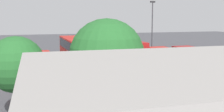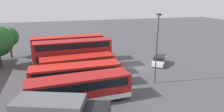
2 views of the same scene
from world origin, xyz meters
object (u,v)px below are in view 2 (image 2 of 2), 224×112
Objects in this scene: bus_double_decker_fifth at (69,48)px; lamp_post_tall at (157,45)px; bus_single_deck_second at (76,75)px; bus_single_deck_sixth at (65,48)px; bus_single_deck_near_end at (80,88)px; car_hatchback_silver at (159,60)px; bus_double_decker_fourth at (73,54)px; bus_single_deck_third at (78,65)px.

bus_double_decker_fifth is 1.33× the size of lamp_post_tall.
bus_single_deck_second and bus_single_deck_sixth have the same top height.
bus_single_deck_near_end is 3.90m from bus_single_deck_second.
lamp_post_tall is (-6.76, 4.40, 4.50)m from car_hatchback_silver.
bus_double_decker_fifth is at bearing 69.00° from car_hatchback_silver.
bus_double_decker_fifth is at bearing 6.77° from bus_double_decker_fourth.
bus_single_deck_third is at bearing 60.59° from lamp_post_tall.
car_hatchback_silver is (5.17, -14.40, -0.92)m from bus_single_deck_second.
bus_single_deck_second is at bearing 176.32° from bus_double_decker_fourth.
bus_double_decker_fourth is 14.18m from car_hatchback_silver.
bus_single_deck_near_end is at bearing 179.97° from bus_double_decker_fifth.
bus_double_decker_fifth reaches higher than bus_single_deck_second.
car_hatchback_silver is 0.50× the size of lamp_post_tall.
bus_single_deck_second is (3.90, -0.01, 0.00)m from bus_single_deck_near_end.
bus_double_decker_fifth reaches higher than car_hatchback_silver.
bus_double_decker_fifth is 16.08m from lamp_post_tall.
bus_double_decker_fifth reaches higher than bus_single_deck_third.
bus_single_deck_sixth is at bearing 57.63° from car_hatchback_silver.
bus_double_decker_fourth reaches higher than bus_single_deck_near_end.
bus_single_deck_near_end and bus_single_deck_second have the same top height.
bus_double_decker_fourth is at bearing 82.77° from car_hatchback_silver.
bus_single_deck_third and bus_single_deck_sixth have the same top height.
bus_single_deck_second reaches higher than car_hatchback_silver.
bus_single_deck_sixth is (18.42, 0.33, 0.00)m from bus_single_deck_near_end.
bus_single_deck_third is at bearing -175.15° from bus_double_decker_fourth.
bus_single_deck_near_end is 0.95× the size of bus_single_deck_sixth.
lamp_post_tall is at bearing -99.05° from bus_single_deck_second.
bus_single_deck_third is 1.16× the size of lamp_post_tall.
bus_single_deck_second is at bearing -178.68° from bus_single_deck_sixth.
car_hatchback_silver is at bearing -33.07° from lamp_post_tall.
bus_single_deck_sixth is 2.55× the size of car_hatchback_silver.
bus_single_deck_second is 0.92× the size of bus_double_decker_fifth.
bus_single_deck_sixth is at bearing 5.90° from bus_double_decker_fourth.
bus_single_deck_near_end and bus_single_deck_third have the same top height.
bus_single_deck_near_end is 10.88m from lamp_post_tall.
lamp_post_tall reaches higher than bus_single_deck_near_end.
bus_single_deck_third is (3.63, -0.73, -0.00)m from bus_single_deck_second.
bus_single_deck_second is 1.05× the size of bus_single_deck_third.
bus_single_deck_sixth is at bearing 1.32° from bus_single_deck_second.
bus_double_decker_fourth is at bearing 4.85° from bus_single_deck_third.
lamp_post_tall is (-8.53, -9.55, 2.75)m from bus_double_decker_fourth.
bus_single_deck_third reaches higher than car_hatchback_silver.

